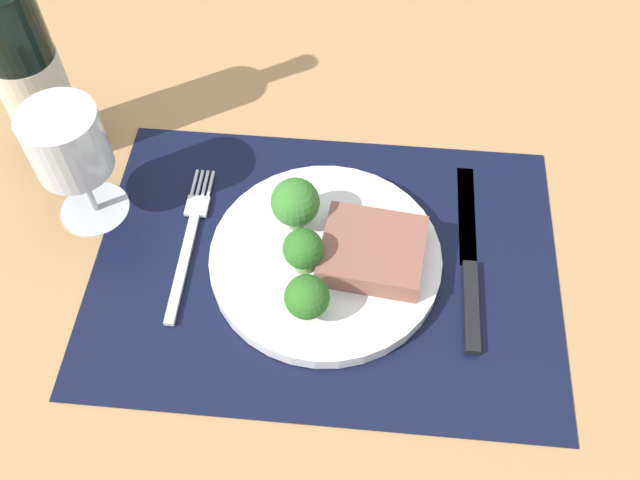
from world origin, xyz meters
TOP-DOWN VIEW (x-y plane):
  - ground_plane at (0.00, 0.00)cm, footprint 140.00×110.00cm
  - placemat at (0.00, 0.00)cm, footprint 46.93×33.73cm
  - plate at (0.00, 0.00)cm, footprint 23.26×23.26cm
  - steak at (4.61, 0.48)cm, footprint 10.74×9.68cm
  - broccoli_near_fork at (-1.11, -6.84)cm, footprint 4.18×4.18cm
  - broccoli_back_left at (-1.99, -1.70)cm, footprint 3.94×3.94cm
  - broccoli_near_steak at (-3.30, 3.39)cm, footprint 4.88×4.88cm
  - fork at (-14.29, 1.42)cm, footprint 2.40×19.20cm
  - knife at (14.52, 0.53)cm, footprint 1.80×23.00cm
  - wine_bottle at (-31.76, 13.35)cm, footprint 7.05×7.05cm
  - wine_glass at (-25.27, 4.77)cm, footprint 7.60×7.60cm

SIDE VIEW (x-z plane):
  - ground_plane at x=0.00cm, z-range -3.00..0.00cm
  - placemat at x=0.00cm, z-range 0.00..0.30cm
  - fork at x=-14.29cm, z-range 0.30..0.80cm
  - knife at x=14.52cm, z-range 0.20..1.00cm
  - plate at x=0.00cm, z-range 0.30..1.90cm
  - steak at x=4.61cm, z-range 1.90..4.44cm
  - broccoli_back_left at x=-1.99cm, z-range 2.35..7.58cm
  - broccoli_near_fork at x=-1.11cm, z-range 2.36..7.63cm
  - broccoli_near_steak at x=-3.30cm, z-range 2.46..8.66cm
  - wine_glass at x=-25.27cm, z-range 2.67..16.79cm
  - wine_bottle at x=-31.76cm, z-range -4.03..25.96cm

